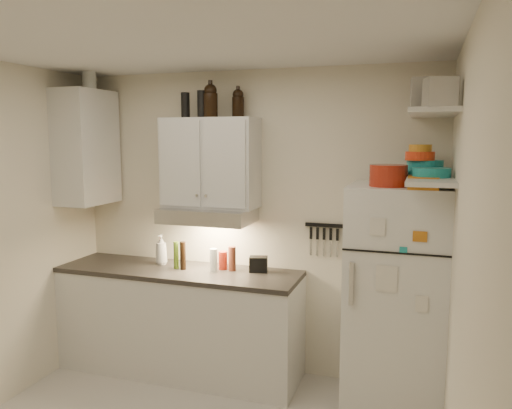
% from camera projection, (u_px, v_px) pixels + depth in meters
% --- Properties ---
extents(ceiling, '(3.20, 3.00, 0.02)m').
position_uv_depth(ceiling, '(161.00, 33.00, 2.74)').
color(ceiling, silver).
rests_on(ceiling, ground).
extents(back_wall, '(3.20, 0.02, 2.60)m').
position_uv_depth(back_wall, '(251.00, 223.00, 4.34)').
color(back_wall, beige).
rests_on(back_wall, ground).
extents(right_wall, '(0.02, 3.00, 2.60)m').
position_uv_depth(right_wall, '(463.00, 291.00, 2.41)').
color(right_wall, beige).
rests_on(right_wall, ground).
extents(base_cabinet, '(2.10, 0.60, 0.88)m').
position_uv_depth(base_cabinet, '(180.00, 323.00, 4.33)').
color(base_cabinet, silver).
rests_on(base_cabinet, floor).
extents(countertop, '(2.10, 0.62, 0.04)m').
position_uv_depth(countertop, '(179.00, 271.00, 4.27)').
color(countertop, '#2D2926').
rests_on(countertop, base_cabinet).
extents(upper_cabinet, '(0.80, 0.33, 0.75)m').
position_uv_depth(upper_cabinet, '(211.00, 163.00, 4.20)').
color(upper_cabinet, silver).
rests_on(upper_cabinet, back_wall).
extents(side_cabinet, '(0.33, 0.55, 1.00)m').
position_uv_depth(side_cabinet, '(86.00, 147.00, 4.41)').
color(side_cabinet, silver).
rests_on(side_cabinet, left_wall).
extents(range_hood, '(0.76, 0.46, 0.12)m').
position_uv_depth(range_hood, '(208.00, 215.00, 4.19)').
color(range_hood, silver).
rests_on(range_hood, back_wall).
extents(fridge, '(0.70, 0.68, 1.70)m').
position_uv_depth(fridge, '(396.00, 300.00, 3.67)').
color(fridge, white).
rests_on(fridge, floor).
extents(shelf_hi, '(0.30, 0.95, 0.03)m').
position_uv_depth(shelf_hi, '(433.00, 113.00, 3.30)').
color(shelf_hi, silver).
rests_on(shelf_hi, right_wall).
extents(shelf_lo, '(0.30, 0.95, 0.03)m').
position_uv_depth(shelf_lo, '(430.00, 179.00, 3.36)').
color(shelf_lo, silver).
rests_on(shelf_lo, right_wall).
extents(knife_strip, '(0.42, 0.02, 0.03)m').
position_uv_depth(knife_strip, '(331.00, 226.00, 4.09)').
color(knife_strip, black).
rests_on(knife_strip, back_wall).
extents(dutch_oven, '(0.32, 0.32, 0.15)m').
position_uv_depth(dutch_oven, '(388.00, 176.00, 3.46)').
color(dutch_oven, maroon).
rests_on(dutch_oven, fridge).
extents(book_stack, '(0.20, 0.25, 0.08)m').
position_uv_depth(book_stack, '(423.00, 183.00, 3.30)').
color(book_stack, '#C36D18').
rests_on(book_stack, fridge).
extents(spice_jar, '(0.07, 0.07, 0.10)m').
position_uv_depth(spice_jar, '(404.00, 178.00, 3.56)').
color(spice_jar, silver).
rests_on(spice_jar, fridge).
extents(stock_pot, '(0.37, 0.37, 0.20)m').
position_uv_depth(stock_pot, '(443.00, 97.00, 3.47)').
color(stock_pot, silver).
rests_on(stock_pot, shelf_hi).
extents(tin_a, '(0.22, 0.20, 0.21)m').
position_uv_depth(tin_a, '(427.00, 94.00, 3.25)').
color(tin_a, '#AAAAAD').
rests_on(tin_a, shelf_hi).
extents(tin_b, '(0.20, 0.20, 0.17)m').
position_uv_depth(tin_b, '(440.00, 92.00, 2.91)').
color(tin_b, '#AAAAAD').
rests_on(tin_b, shelf_hi).
extents(bowl_teal, '(0.25, 0.25, 0.10)m').
position_uv_depth(bowl_teal, '(425.00, 167.00, 3.58)').
color(bowl_teal, teal).
rests_on(bowl_teal, shelf_lo).
extents(bowl_orange, '(0.20, 0.20, 0.06)m').
position_uv_depth(bowl_orange, '(420.00, 156.00, 3.54)').
color(bowl_orange, '#F43C17').
rests_on(bowl_orange, bowl_teal).
extents(bowl_yellow, '(0.16, 0.16, 0.05)m').
position_uv_depth(bowl_yellow, '(420.00, 148.00, 3.53)').
color(bowl_yellow, orange).
rests_on(bowl_yellow, bowl_orange).
extents(plates, '(0.31, 0.31, 0.06)m').
position_uv_depth(plates, '(431.00, 172.00, 3.32)').
color(plates, teal).
rests_on(plates, shelf_lo).
extents(growler_a, '(0.16, 0.16, 0.28)m').
position_uv_depth(growler_a, '(211.00, 100.00, 4.06)').
color(growler_a, black).
rests_on(growler_a, upper_cabinet).
extents(growler_b, '(0.13, 0.13, 0.24)m').
position_uv_depth(growler_b, '(238.00, 103.00, 4.12)').
color(growler_b, black).
rests_on(growler_b, upper_cabinet).
extents(thermos_a, '(0.08, 0.08, 0.22)m').
position_uv_depth(thermos_a, '(202.00, 104.00, 4.08)').
color(thermos_a, black).
rests_on(thermos_a, upper_cabinet).
extents(thermos_b, '(0.07, 0.07, 0.21)m').
position_uv_depth(thermos_b, '(185.00, 105.00, 4.17)').
color(thermos_b, black).
rests_on(thermos_b, upper_cabinet).
extents(side_jar, '(0.12, 0.12, 0.16)m').
position_uv_depth(side_jar, '(89.00, 80.00, 4.31)').
color(side_jar, silver).
rests_on(side_jar, side_cabinet).
extents(soap_bottle, '(0.12, 0.12, 0.30)m').
position_uv_depth(soap_bottle, '(161.00, 248.00, 4.41)').
color(soap_bottle, silver).
rests_on(soap_bottle, countertop).
extents(pepper_mill, '(0.07, 0.07, 0.21)m').
position_uv_depth(pepper_mill, '(232.00, 259.00, 4.20)').
color(pepper_mill, brown).
rests_on(pepper_mill, countertop).
extents(oil_bottle, '(0.05, 0.05, 0.24)m').
position_uv_depth(oil_bottle, '(176.00, 255.00, 4.27)').
color(oil_bottle, '#486519').
rests_on(oil_bottle, countertop).
extents(vinegar_bottle, '(0.06, 0.06, 0.24)m').
position_uv_depth(vinegar_bottle, '(183.00, 256.00, 4.24)').
color(vinegar_bottle, black).
rests_on(vinegar_bottle, countertop).
extents(clear_bottle, '(0.08, 0.08, 0.20)m').
position_uv_depth(clear_bottle, '(214.00, 260.00, 4.18)').
color(clear_bottle, silver).
rests_on(clear_bottle, countertop).
extents(red_jar, '(0.09, 0.09, 0.15)m').
position_uv_depth(red_jar, '(223.00, 260.00, 4.25)').
color(red_jar, maroon).
rests_on(red_jar, countertop).
extents(caddy, '(0.17, 0.14, 0.13)m').
position_uv_depth(caddy, '(258.00, 264.00, 4.18)').
color(caddy, black).
rests_on(caddy, countertop).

